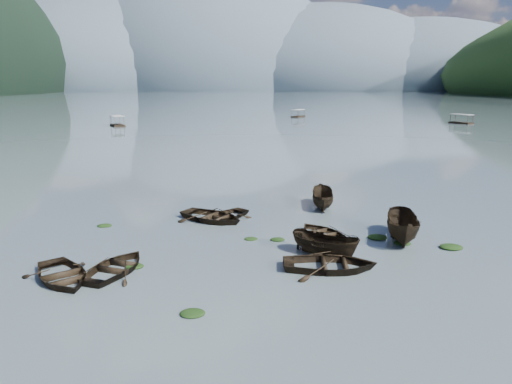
{
  "coord_description": "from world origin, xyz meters",
  "views": [
    {
      "loc": [
        -0.64,
        -18.76,
        9.22
      ],
      "look_at": [
        0.0,
        12.0,
        2.0
      ],
      "focal_mm": 32.0,
      "sensor_mm": 36.0,
      "label": 1
    }
  ],
  "objects_px": {
    "rowboat_0": "(62,280)",
    "rowboat_3": "(323,237)",
    "pontoon_left": "(118,126)",
    "pontoon_centre": "(298,117)"
  },
  "relations": [
    {
      "from": "rowboat_0",
      "to": "pontoon_left",
      "type": "relative_size",
      "value": 0.75
    },
    {
      "from": "rowboat_3",
      "to": "pontoon_left",
      "type": "height_order",
      "value": "pontoon_left"
    },
    {
      "from": "rowboat_3",
      "to": "pontoon_centre",
      "type": "bearing_deg",
      "value": -121.54
    },
    {
      "from": "rowboat_0",
      "to": "pontoon_left",
      "type": "distance_m",
      "value": 88.81
    },
    {
      "from": "pontoon_left",
      "to": "pontoon_centre",
      "type": "relative_size",
      "value": 1.08
    },
    {
      "from": "pontoon_left",
      "to": "pontoon_centre",
      "type": "xyz_separation_m",
      "value": [
        45.28,
        29.68,
        0.0
      ]
    },
    {
      "from": "rowboat_0",
      "to": "pontoon_left",
      "type": "height_order",
      "value": "pontoon_left"
    },
    {
      "from": "rowboat_0",
      "to": "pontoon_centre",
      "type": "distance_m",
      "value": 118.52
    },
    {
      "from": "rowboat_0",
      "to": "rowboat_3",
      "type": "relative_size",
      "value": 1.06
    },
    {
      "from": "rowboat_0",
      "to": "rowboat_3",
      "type": "bearing_deg",
      "value": -11.59
    }
  ]
}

